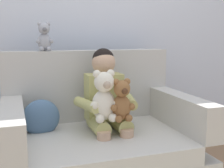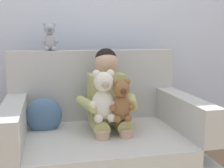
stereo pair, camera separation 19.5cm
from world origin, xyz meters
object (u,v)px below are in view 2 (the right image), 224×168
(plush_cream, at_px, (104,97))
(plush_grey_on_backrest, at_px, (50,37))
(throw_pillow, at_px, (44,116))
(plush_brown, at_px, (121,101))
(seated_child, at_px, (108,100))
(armchair, at_px, (102,148))

(plush_cream, distance_m, plush_grey_on_backrest, 0.67)
(plush_cream, distance_m, throw_pillow, 0.48)
(plush_brown, bearing_deg, plush_cream, 151.67)
(seated_child, bearing_deg, armchair, -147.78)
(armchair, xyz_separation_m, throw_pillow, (-0.40, 0.12, 0.23))
(plush_cream, relative_size, plush_brown, 1.21)
(plush_grey_on_backrest, xyz_separation_m, throw_pillow, (-0.06, -0.21, -0.55))
(armchair, xyz_separation_m, plush_brown, (0.11, -0.14, 0.37))
(seated_child, xyz_separation_m, plush_brown, (0.05, -0.17, 0.03))
(plush_grey_on_backrest, bearing_deg, plush_cream, -68.57)
(plush_cream, bearing_deg, plush_grey_on_backrest, 146.51)
(seated_child, height_order, plush_brown, seated_child)
(seated_child, bearing_deg, plush_cream, -108.01)
(seated_child, xyz_separation_m, plush_cream, (-0.06, -0.14, 0.06))
(armchair, bearing_deg, seated_child, 26.39)
(armchair, height_order, plush_brown, armchair)
(seated_child, relative_size, plush_cream, 2.41)
(throw_pillow, bearing_deg, seated_child, -12.13)
(armchair, bearing_deg, plush_cream, -93.00)
(armchair, distance_m, plush_cream, 0.41)
(seated_child, xyz_separation_m, plush_grey_on_backrest, (-0.39, 0.31, 0.44))
(plush_brown, bearing_deg, seated_child, 95.68)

